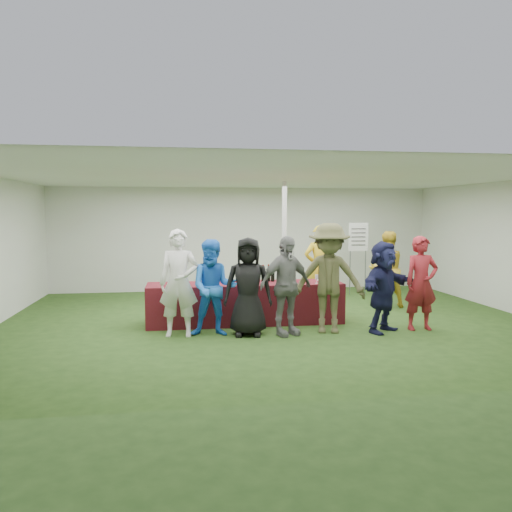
{
  "coord_description": "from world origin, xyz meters",
  "views": [
    {
      "loc": [
        -1.64,
        -9.1,
        2.05
      ],
      "look_at": [
        -0.29,
        -0.02,
        1.25
      ],
      "focal_mm": 35.0,
      "sensor_mm": 36.0,
      "label": 1
    }
  ],
  "objects": [
    {
      "name": "wine_bottles",
      "position": [
        0.14,
        0.11,
        0.87
      ],
      "size": [
        0.68,
        0.15,
        0.32
      ],
      "color": "black",
      "rests_on": "serving_table"
    },
    {
      "name": "dump_bucket",
      "position": [
        1.11,
        -0.24,
        0.84
      ],
      "size": [
        0.23,
        0.23,
        0.18
      ],
      "primitive_type": "cylinder",
      "color": "slate",
      "rests_on": "serving_table"
    },
    {
      "name": "staff_pourer",
      "position": [
        1.19,
        0.89,
        0.9
      ],
      "size": [
        0.68,
        0.46,
        1.8
      ],
      "primitive_type": "imported",
      "rotation": [
        0.0,
        0.0,
        3.1
      ],
      "color": "gold",
      "rests_on": "ground"
    },
    {
      "name": "customer_6",
      "position": [
        2.48,
        -1.01,
        0.82
      ],
      "size": [
        0.6,
        0.4,
        1.65
      ],
      "primitive_type": "imported",
      "rotation": [
        0.0,
        0.0,
        0.01
      ],
      "color": "maroon",
      "rests_on": "ground"
    },
    {
      "name": "ground",
      "position": [
        0.0,
        0.0,
        0.0
      ],
      "size": [
        60.0,
        60.0,
        0.0
      ],
      "primitive_type": "plane",
      "color": "#284719",
      "rests_on": "ground"
    },
    {
      "name": "customer_1",
      "position": [
        -1.13,
        -0.89,
        0.81
      ],
      "size": [
        0.85,
        0.7,
        1.61
      ],
      "primitive_type": "imported",
      "rotation": [
        0.0,
        0.0,
        -0.12
      ],
      "color": "blue",
      "rests_on": "ground"
    },
    {
      "name": "customer_4",
      "position": [
        0.83,
        -0.96,
        0.94
      ],
      "size": [
        1.34,
        0.97,
        1.88
      ],
      "primitive_type": "imported",
      "rotation": [
        0.0,
        0.0,
        -0.24
      ],
      "color": "#4A4A2B",
      "rests_on": "ground"
    },
    {
      "name": "serving_table",
      "position": [
        -0.49,
        -0.02,
        0.38
      ],
      "size": [
        3.6,
        0.8,
        0.75
      ],
      "primitive_type": "cube",
      "color": "maroon",
      "rests_on": "ground"
    },
    {
      "name": "wine_list_sign",
      "position": [
        2.69,
        2.73,
        1.32
      ],
      "size": [
        0.5,
        0.03,
        1.8
      ],
      "color": "slate",
      "rests_on": "ground"
    },
    {
      "name": "bar_towel",
      "position": [
        1.04,
        0.03,
        0.77
      ],
      "size": [
        0.25,
        0.18,
        0.03
      ],
      "primitive_type": "cube",
      "color": "white",
      "rests_on": "serving_table"
    },
    {
      "name": "wine_glasses",
      "position": [
        -0.93,
        -0.29,
        0.86
      ],
      "size": [
        2.71,
        0.13,
        0.16
      ],
      "color": "silver",
      "rests_on": "serving_table"
    },
    {
      "name": "customer_0",
      "position": [
        -1.7,
        -0.83,
        0.89
      ],
      "size": [
        0.69,
        0.5,
        1.78
      ],
      "primitive_type": "imported",
      "rotation": [
        0.0,
        0.0,
        -0.12
      ],
      "color": "white",
      "rests_on": "ground"
    },
    {
      "name": "staff_back",
      "position": [
        2.72,
        1.04,
        0.83
      ],
      "size": [
        0.88,
        0.73,
        1.65
      ],
      "primitive_type": "imported",
      "rotation": [
        0.0,
        0.0,
        3.29
      ],
      "color": "gold",
      "rests_on": "ground"
    },
    {
      "name": "customer_3",
      "position": [
        0.06,
        -1.03,
        0.83
      ],
      "size": [
        1.06,
        0.74,
        1.67
      ],
      "primitive_type": "imported",
      "rotation": [
        0.0,
        0.0,
        0.38
      ],
      "color": "slate",
      "rests_on": "ground"
    },
    {
      "name": "customer_2",
      "position": [
        -0.56,
        -0.95,
        0.82
      ],
      "size": [
        0.87,
        0.64,
        1.64
      ],
      "primitive_type": "imported",
      "rotation": [
        0.0,
        0.0,
        -0.15
      ],
      "color": "black",
      "rests_on": "ground"
    },
    {
      "name": "water_bottle",
      "position": [
        -0.53,
        0.06,
        0.85
      ],
      "size": [
        0.07,
        0.07,
        0.23
      ],
      "color": "silver",
      "rests_on": "serving_table"
    },
    {
      "name": "tent",
      "position": [
        0.5,
        1.2,
        1.35
      ],
      "size": [
        10.0,
        10.0,
        10.0
      ],
      "color": "white",
      "rests_on": "ground"
    },
    {
      "name": "customer_5",
      "position": [
        1.76,
        -1.07,
        0.79
      ],
      "size": [
        1.44,
        1.25,
        1.57
      ],
      "primitive_type": "imported",
      "rotation": [
        0.0,
        0.0,
        0.65
      ],
      "color": "#16193D",
      "rests_on": "ground"
    }
  ]
}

